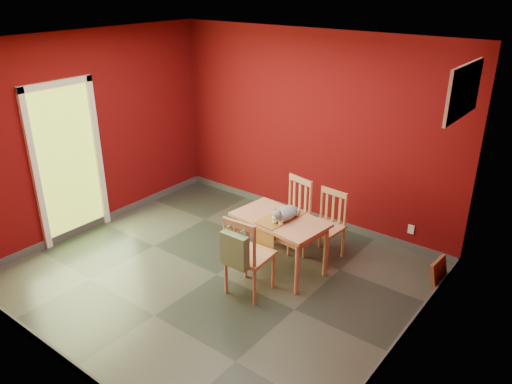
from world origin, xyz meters
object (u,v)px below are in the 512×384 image
Objects in this scene: chair_far_left at (292,212)px; chair_near at (247,254)px; cat at (286,211)px; picture_frame at (439,274)px; chair_far_right at (326,224)px; dining_table at (280,225)px; tote_bag at (235,250)px.

chair_near is (0.23, -1.22, 0.02)m from chair_far_left.
cat is at bearing 84.35° from chair_near.
picture_frame is (1.67, 1.43, -0.32)m from chair_near.
chair_far_right is 2.52× the size of picture_frame.
chair_far_right is at bearing 76.87° from chair_near.
chair_far_right is at bearing 64.13° from dining_table.
chair_far_left is 2.16× the size of cat.
chair_far_left is at bearing 100.53° from chair_near.
dining_table is 1.91m from picture_frame.
tote_bag reaches higher than chair_far_right.
dining_table is 0.63m from chair_near.
cat is at bearing -110.94° from chair_far_right.
chair_near is 2.75× the size of picture_frame.
chair_far_right is 1.95× the size of tote_bag.
chair_far_left is 1.24m from chair_near.
chair_far_left is 0.72m from cat.
picture_frame is (1.66, 1.66, -0.48)m from tote_bag.
chair_near reaches higher than dining_table.
tote_bag is at bearing -135.08° from picture_frame.
picture_frame is (1.90, 0.21, -0.30)m from chair_far_left.
chair_far_right is 1.43m from picture_frame.
tote_bag is at bearing -100.78° from chair_far_right.
chair_near is at bearing 92.45° from tote_bag.
dining_table is 0.65m from chair_far_left.
dining_table is 0.21m from cat.
chair_far_right is at bearing 91.12° from cat.
chair_near is 2.13× the size of tote_bag.
tote_bag is 2.40m from picture_frame.
tote_bag is (0.01, -0.23, 0.16)m from chair_near.
chair_near is 2.24× the size of cat.
dining_table is at bearing -115.87° from chair_far_right.
dining_table reaches higher than picture_frame.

